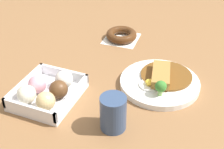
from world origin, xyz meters
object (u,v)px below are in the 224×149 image
object	(u,v)px
coffee_mug	(113,113)
chocolate_ring_donut	(121,35)
curry_plate	(160,81)
donut_box	(47,92)

from	to	relation	value
coffee_mug	chocolate_ring_donut	bearing A→B (deg)	18.24
curry_plate	chocolate_ring_donut	xyz separation A→B (m)	(0.23, 0.21, 0.00)
donut_box	coffee_mug	bearing A→B (deg)	-98.93
curry_plate	chocolate_ring_donut	world-z (taller)	curry_plate
curry_plate	coffee_mug	bearing A→B (deg)	163.45
curry_plate	donut_box	size ratio (longest dim) A/B	1.26
chocolate_ring_donut	coffee_mug	bearing A→B (deg)	-161.76
donut_box	coffee_mug	size ratio (longest dim) A/B	2.00
donut_box	coffee_mug	world-z (taller)	coffee_mug
donut_box	curry_plate	bearing A→B (deg)	-56.42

